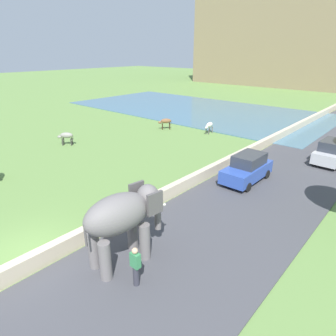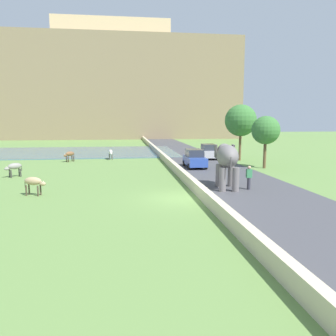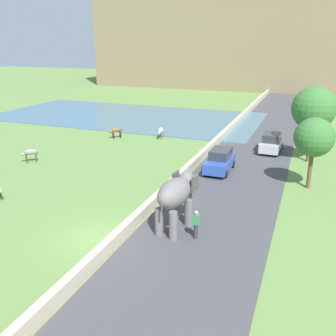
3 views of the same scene
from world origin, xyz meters
TOP-DOWN VIEW (x-y plane):
  - ground_plane at (0.00, 0.00)m, footprint 220.00×220.00m
  - road_surface at (5.00, 20.00)m, footprint 7.00×120.00m
  - barrier_wall at (1.20, 18.00)m, footprint 0.40×110.00m
  - lake at (-14.00, 30.52)m, footprint 36.00×18.00m
  - elephant at (3.46, 2.42)m, footprint 1.76×3.55m
  - person_beside_elephant at (4.78, 1.76)m, footprint 0.36×0.22m
  - car_silver at (6.57, 19.68)m, footprint 1.88×4.04m
  - car_blue at (3.43, 12.61)m, footprint 1.80×4.00m
  - cow_brown at (-9.37, 19.17)m, footprint 1.18×1.25m
  - cow_white at (-4.91, 20.73)m, footprint 0.56×1.41m
  - cow_grey at (-12.19, 9.21)m, footprint 1.29×1.13m

SIDE VIEW (x-z plane):
  - ground_plane at x=0.00m, z-range 0.00..0.00m
  - road_surface at x=5.00m, z-range 0.00..0.06m
  - lake at x=-14.00m, z-range 0.00..0.08m
  - barrier_wall at x=1.20m, z-range 0.00..0.72m
  - cow_brown at x=-9.37m, z-range 0.26..1.41m
  - cow_white at x=-4.91m, z-range 0.26..1.41m
  - cow_grey at x=-12.19m, z-range 0.26..1.41m
  - person_beside_elephant at x=4.78m, z-range 0.06..1.69m
  - car_silver at x=6.57m, z-range 0.00..1.80m
  - car_blue at x=3.43m, z-range 0.00..1.80m
  - elephant at x=3.46m, z-range 0.54..3.53m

